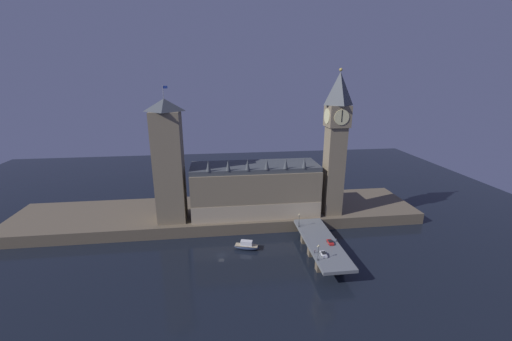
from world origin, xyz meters
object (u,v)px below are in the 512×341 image
(pedestrian_mid_walk, at_px, (336,240))
(pedestrian_far_rail, at_px, (299,224))
(clock_tower, at_px, (336,141))
(pedestrian_near_rail, at_px, (315,251))
(car_southbound_lead, at_px, (330,242))
(car_northbound_trail, at_px, (324,254))
(street_lamp_near, at_px, (318,251))
(street_lamp_far, at_px, (299,219))
(victoria_tower, at_px, (169,162))
(boat_upstream, at_px, (247,246))

(pedestrian_mid_walk, relative_size, pedestrian_far_rail, 0.91)
(clock_tower, height_order, pedestrian_near_rail, clock_tower)
(pedestrian_near_rail, distance_m, pedestrian_far_rail, 25.42)
(car_southbound_lead, bearing_deg, pedestrian_mid_walk, 15.92)
(car_northbound_trail, height_order, street_lamp_near, street_lamp_near)
(car_northbound_trail, relative_size, street_lamp_near, 0.62)
(car_northbound_trail, distance_m, street_lamp_far, 26.77)
(street_lamp_near, bearing_deg, victoria_tower, 142.24)
(street_lamp_near, height_order, boat_upstream, street_lamp_near)
(pedestrian_near_rail, relative_size, street_lamp_far, 0.24)
(car_southbound_lead, relative_size, pedestrian_near_rail, 2.66)
(pedestrian_mid_walk, relative_size, boat_upstream, 0.13)
(car_northbound_trail, xyz_separation_m, boat_upstream, (-29.70, 20.37, -5.97))
(pedestrian_near_rail, relative_size, pedestrian_far_rail, 0.92)
(car_northbound_trail, relative_size, car_southbound_lead, 0.99)
(car_northbound_trail, distance_m, street_lamp_near, 5.90)
(pedestrian_mid_walk, xyz_separation_m, street_lamp_near, (-12.58, -12.99, 3.46))
(clock_tower, distance_m, pedestrian_near_rail, 59.60)
(boat_upstream, bearing_deg, pedestrian_near_rail, -34.21)
(pedestrian_mid_walk, bearing_deg, street_lamp_near, -134.09)
(victoria_tower, distance_m, car_southbound_lead, 85.36)
(clock_tower, bearing_deg, street_lamp_near, -115.69)
(car_northbound_trail, relative_size, street_lamp_far, 0.62)
(car_northbound_trail, bearing_deg, street_lamp_far, 97.46)
(pedestrian_mid_walk, bearing_deg, boat_upstream, 164.84)
(street_lamp_far, bearing_deg, boat_upstream, -167.27)
(clock_tower, xyz_separation_m, street_lamp_far, (-22.02, -16.34, -34.67))
(boat_upstream, bearing_deg, victoria_tower, 145.55)
(car_northbound_trail, height_order, pedestrian_far_rail, pedestrian_far_rail)
(pedestrian_far_rail, height_order, street_lamp_near, street_lamp_near)
(car_southbound_lead, xyz_separation_m, pedestrian_mid_walk, (3.05, 0.87, 0.17))
(car_northbound_trail, height_order, car_southbound_lead, car_northbound_trail)
(pedestrian_near_rail, bearing_deg, clock_tower, 61.84)
(victoria_tower, xyz_separation_m, boat_upstream, (35.86, -24.60, -35.23))
(clock_tower, xyz_separation_m, pedestrian_mid_walk, (-9.44, -32.79, -38.12))
(clock_tower, relative_size, pedestrian_near_rail, 46.09)
(clock_tower, relative_size, pedestrian_far_rail, 42.38)
(pedestrian_far_rail, distance_m, street_lamp_far, 3.65)
(pedestrian_near_rail, bearing_deg, car_southbound_lead, 36.38)
(clock_tower, xyz_separation_m, car_northbound_trail, (-18.58, -42.64, -38.29))
(pedestrian_near_rail, height_order, pedestrian_mid_walk, pedestrian_near_rail)
(pedestrian_mid_walk, relative_size, street_lamp_near, 0.23)
(car_southbound_lead, bearing_deg, car_northbound_trail, -124.14)
(pedestrian_near_rail, xyz_separation_m, pedestrian_mid_walk, (12.18, 7.60, -0.01))
(pedestrian_near_rail, distance_m, street_lamp_far, 24.30)
(clock_tower, height_order, car_southbound_lead, clock_tower)
(victoria_tower, height_order, car_southbound_lead, victoria_tower)
(clock_tower, bearing_deg, boat_upstream, -155.23)
(victoria_tower, distance_m, boat_upstream, 55.97)
(pedestrian_near_rail, bearing_deg, victoria_tower, 145.65)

